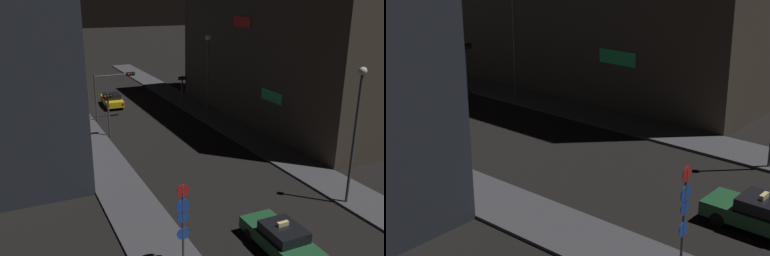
{
  "view_description": "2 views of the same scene",
  "coord_description": "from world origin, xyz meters",
  "views": [
    {
      "loc": [
        -11.65,
        -5.3,
        11.41
      ],
      "look_at": [
        0.52,
        21.38,
        1.9
      ],
      "focal_mm": 38.31,
      "sensor_mm": 36.0,
      "label": 1
    },
    {
      "loc": [
        -21.39,
        0.19,
        11.43
      ],
      "look_at": [
        -0.2,
        18.07,
        1.79
      ],
      "focal_mm": 54.52,
      "sensor_mm": 36.0,
      "label": 2
    }
  ],
  "objects": [
    {
      "name": "street_lamp_far_block",
      "position": [
        5.23,
        28.21,
        5.61
      ],
      "size": [
        0.53,
        0.53,
        7.92
      ],
      "color": "#47474C",
      "rests_on": "sidewalk_right"
    },
    {
      "name": "sign_pole_left",
      "position": [
        -5.63,
        8.8,
        2.37
      ],
      "size": [
        0.62,
        0.1,
        3.84
      ],
      "color": "#47474C",
      "rests_on": "sidewalk_left"
    },
    {
      "name": "traffic_light_right_kerb",
      "position": [
        4.39,
        32.23,
        2.66
      ],
      "size": [
        0.8,
        0.41,
        3.71
      ],
      "color": "#47474C",
      "rests_on": "ground_plane"
    },
    {
      "name": "taxi",
      "position": [
        -1.09,
        7.91,
        0.74
      ],
      "size": [
        1.83,
        4.45,
        1.62
      ],
      "color": "#1E512D",
      "rests_on": "ground_plane"
    },
    {
      "name": "sidewalk_right",
      "position": [
        6.18,
        30.56,
        0.08
      ],
      "size": [
        3.08,
        65.11,
        0.15
      ],
      "primitive_type": "cube",
      "color": "#424247",
      "rests_on": "ground_plane"
    },
    {
      "name": "traffic_light_left_kerb",
      "position": [
        -4.39,
        27.32,
        2.73
      ],
      "size": [
        0.8,
        0.42,
        3.83
      ],
      "color": "#47474C",
      "rests_on": "ground_plane"
    }
  ]
}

